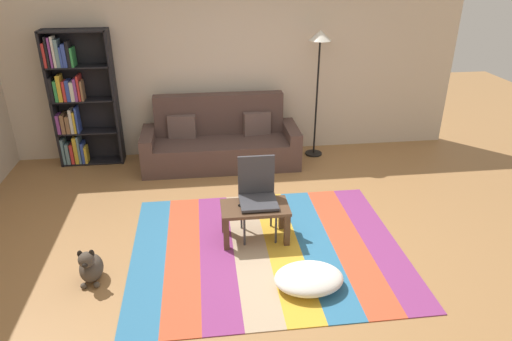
{
  "coord_description": "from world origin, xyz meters",
  "views": [
    {
      "loc": [
        -0.56,
        -4.28,
        2.88
      ],
      "look_at": [
        0.02,
        0.34,
        0.65
      ],
      "focal_mm": 32.19,
      "sensor_mm": 36.0,
      "label": 1
    }
  ],
  "objects_px": {
    "standing_lamp": "(319,53)",
    "coffee_table": "(255,213)",
    "dog": "(90,267)",
    "tv_remote": "(244,207)",
    "couch": "(221,142)",
    "folding_chair": "(257,190)",
    "bookshelf": "(76,101)",
    "pouf": "(309,278)"
  },
  "relations": [
    {
      "from": "standing_lamp",
      "to": "dog",
      "type": "bearing_deg",
      "value": -136.16
    },
    {
      "from": "coffee_table",
      "to": "bookshelf",
      "type": "bearing_deg",
      "value": 134.04
    },
    {
      "from": "bookshelf",
      "to": "coffee_table",
      "type": "xyz_separation_m",
      "value": [
        2.27,
        -2.35,
        -0.63
      ]
    },
    {
      "from": "couch",
      "to": "pouf",
      "type": "height_order",
      "value": "couch"
    },
    {
      "from": "bookshelf",
      "to": "folding_chair",
      "type": "xyz_separation_m",
      "value": [
        2.32,
        -2.22,
        -0.43
      ]
    },
    {
      "from": "standing_lamp",
      "to": "folding_chair",
      "type": "height_order",
      "value": "standing_lamp"
    },
    {
      "from": "coffee_table",
      "to": "standing_lamp",
      "type": "distance_m",
      "value": 2.81
    },
    {
      "from": "coffee_table",
      "to": "dog",
      "type": "xyz_separation_m",
      "value": [
        -1.65,
        -0.52,
        -0.17
      ]
    },
    {
      "from": "couch",
      "to": "folding_chair",
      "type": "relative_size",
      "value": 2.51
    },
    {
      "from": "couch",
      "to": "dog",
      "type": "bearing_deg",
      "value": -118.29
    },
    {
      "from": "tv_remote",
      "to": "folding_chair",
      "type": "bearing_deg",
      "value": 6.87
    },
    {
      "from": "couch",
      "to": "tv_remote",
      "type": "bearing_deg",
      "value": -86.23
    },
    {
      "from": "bookshelf",
      "to": "standing_lamp",
      "type": "height_order",
      "value": "bookshelf"
    },
    {
      "from": "bookshelf",
      "to": "pouf",
      "type": "height_order",
      "value": "bookshelf"
    },
    {
      "from": "dog",
      "to": "folding_chair",
      "type": "bearing_deg",
      "value": 21.01
    },
    {
      "from": "tv_remote",
      "to": "bookshelf",
      "type": "bearing_deg",
      "value": 94.83
    },
    {
      "from": "coffee_table",
      "to": "couch",
      "type": "bearing_deg",
      "value": 97.03
    },
    {
      "from": "standing_lamp",
      "to": "tv_remote",
      "type": "bearing_deg",
      "value": -120.46
    },
    {
      "from": "couch",
      "to": "tv_remote",
      "type": "xyz_separation_m",
      "value": [
        0.14,
        -2.09,
        0.09
      ]
    },
    {
      "from": "dog",
      "to": "folding_chair",
      "type": "distance_m",
      "value": 1.85
    },
    {
      "from": "couch",
      "to": "coffee_table",
      "type": "distance_m",
      "value": 2.09
    },
    {
      "from": "couch",
      "to": "bookshelf",
      "type": "relative_size",
      "value": 1.16
    },
    {
      "from": "coffee_table",
      "to": "standing_lamp",
      "type": "bearing_deg",
      "value": 61.57
    },
    {
      "from": "couch",
      "to": "bookshelf",
      "type": "xyz_separation_m",
      "value": [
        -2.02,
        0.28,
        0.62
      ]
    },
    {
      "from": "standing_lamp",
      "to": "bookshelf",
      "type": "bearing_deg",
      "value": 177.82
    },
    {
      "from": "dog",
      "to": "coffee_table",
      "type": "bearing_deg",
      "value": 17.41
    },
    {
      "from": "coffee_table",
      "to": "pouf",
      "type": "relative_size",
      "value": 1.11
    },
    {
      "from": "bookshelf",
      "to": "couch",
      "type": "bearing_deg",
      "value": -7.93
    },
    {
      "from": "tv_remote",
      "to": "folding_chair",
      "type": "relative_size",
      "value": 0.17
    },
    {
      "from": "coffee_table",
      "to": "folding_chair",
      "type": "height_order",
      "value": "folding_chair"
    },
    {
      "from": "coffee_table",
      "to": "tv_remote",
      "type": "relative_size",
      "value": 4.86
    },
    {
      "from": "dog",
      "to": "standing_lamp",
      "type": "relative_size",
      "value": 0.21
    },
    {
      "from": "couch",
      "to": "bookshelf",
      "type": "bearing_deg",
      "value": 172.07
    },
    {
      "from": "dog",
      "to": "tv_remote",
      "type": "xyz_separation_m",
      "value": [
        1.53,
        0.49,
        0.26
      ]
    },
    {
      "from": "bookshelf",
      "to": "standing_lamp",
      "type": "relative_size",
      "value": 1.03
    },
    {
      "from": "standing_lamp",
      "to": "coffee_table",
      "type": "bearing_deg",
      "value": -118.43
    },
    {
      "from": "coffee_table",
      "to": "pouf",
      "type": "xyz_separation_m",
      "value": [
        0.4,
        -0.88,
        -0.22
      ]
    },
    {
      "from": "tv_remote",
      "to": "standing_lamp",
      "type": "bearing_deg",
      "value": 22.12
    },
    {
      "from": "couch",
      "to": "coffee_table",
      "type": "bearing_deg",
      "value": -82.97
    },
    {
      "from": "pouf",
      "to": "tv_remote",
      "type": "height_order",
      "value": "tv_remote"
    },
    {
      "from": "couch",
      "to": "dog",
      "type": "distance_m",
      "value": 2.94
    },
    {
      "from": "bookshelf",
      "to": "tv_remote",
      "type": "xyz_separation_m",
      "value": [
        2.16,
        -2.37,
        -0.54
      ]
    }
  ]
}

